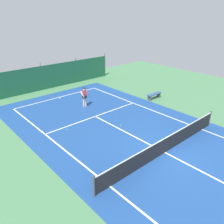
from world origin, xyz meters
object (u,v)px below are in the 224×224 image
Objects in this scene: tennis_player at (84,96)px; courtside_bench at (154,95)px; tennis_net at (166,145)px; tennis_ball_near_player at (121,125)px; tennis_ball_midcourt at (67,130)px.

tennis_player is 6.37m from courtside_bench.
tennis_ball_near_player is (0.39, 4.04, -0.48)m from tennis_net.
courtside_bench is (5.78, -2.62, -0.59)m from tennis_player.
tennis_ball_near_player is at bearing 94.28° from tennis_player.
tennis_player is 24.85× the size of tennis_ball_midcourt.
tennis_player reaches higher than courtside_bench.
tennis_net is 8.52m from tennis_player.
tennis_net is at bearing -65.22° from tennis_ball_midcourt.
tennis_net is 4.09m from tennis_ball_near_player.
tennis_net reaches higher than courtside_bench.
tennis_net reaches higher than tennis_ball_near_player.
courtside_bench is (5.92, 1.84, 0.34)m from tennis_ball_near_player.
tennis_net is 8.63m from courtside_bench.
tennis_net is 153.33× the size of tennis_ball_midcourt.
tennis_ball_midcourt is (-3.14, 1.91, 0.00)m from tennis_ball_near_player.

